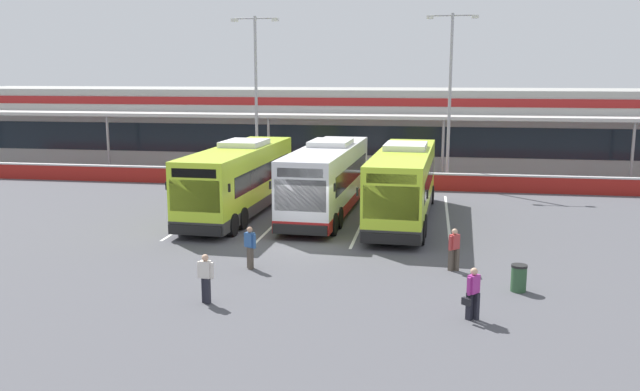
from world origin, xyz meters
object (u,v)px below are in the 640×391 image
at_px(coach_bus_centre, 403,185).
at_px(pedestrian_in_dark_coat, 250,246).
at_px(pedestrian_near_bin, 206,277).
at_px(lamp_post_west, 256,88).
at_px(coach_bus_leftmost, 239,180).
at_px(coach_bus_left_centre, 327,180).
at_px(pedestrian_with_handbag, 473,292).
at_px(lamp_post_centre, 450,88).
at_px(litter_bin, 519,278).
at_px(pedestrian_child, 454,248).

height_order(coach_bus_centre, pedestrian_in_dark_coat, coach_bus_centre).
xyz_separation_m(pedestrian_near_bin, lamp_post_west, (-4.77, 24.86, 5.42)).
xyz_separation_m(coach_bus_leftmost, coach_bus_left_centre, (4.49, 0.85, 0.00)).
distance_m(coach_bus_left_centre, pedestrian_with_handbag, 15.93).
distance_m(lamp_post_centre, litter_bin, 22.59).
relative_size(coach_bus_centre, litter_bin, 13.17).
distance_m(coach_bus_centre, pedestrian_in_dark_coat, 10.80).
relative_size(coach_bus_left_centre, pedestrian_in_dark_coat, 7.56).
xyz_separation_m(coach_bus_leftmost, lamp_post_centre, (10.91, 11.13, 4.50)).
bearing_deg(litter_bin, pedestrian_in_dark_coat, 173.42).
bearing_deg(pedestrian_child, lamp_post_centre, 89.47).
height_order(coach_bus_left_centre, pedestrian_child, coach_bus_left_centre).
bearing_deg(lamp_post_centre, coach_bus_centre, -102.15).
distance_m(coach_bus_left_centre, pedestrian_child, 11.32).
height_order(coach_bus_centre, pedestrian_child, coach_bus_centre).
xyz_separation_m(coach_bus_left_centre, lamp_post_west, (-6.52, 10.56, 4.50)).
relative_size(pedestrian_child, litter_bin, 1.74).
relative_size(coach_bus_centre, lamp_post_west, 1.11).
height_order(pedestrian_child, litter_bin, pedestrian_child).
bearing_deg(coach_bus_centre, coach_bus_left_centre, 165.83).
bearing_deg(pedestrian_near_bin, lamp_post_centre, 71.62).
distance_m(pedestrian_with_handbag, pedestrian_in_dark_coat, 8.98).
bearing_deg(coach_bus_left_centre, pedestrian_with_handbag, -65.36).
bearing_deg(pedestrian_with_handbag, coach_bus_left_centre, 114.64).
xyz_separation_m(pedestrian_with_handbag, pedestrian_near_bin, (-8.38, 0.15, 0.02)).
height_order(pedestrian_with_handbag, pedestrian_in_dark_coat, same).
bearing_deg(coach_bus_centre, coach_bus_leftmost, 178.96).
xyz_separation_m(coach_bus_left_centre, lamp_post_centre, (6.42, 10.28, 4.50)).
relative_size(lamp_post_west, lamp_post_centre, 1.00).
bearing_deg(pedestrian_with_handbag, coach_bus_leftmost, 129.28).
distance_m(coach_bus_leftmost, lamp_post_centre, 16.23).
bearing_deg(pedestrian_in_dark_coat, coach_bus_leftmost, 108.28).
relative_size(lamp_post_west, litter_bin, 11.83).
distance_m(coach_bus_centre, lamp_post_centre, 12.39).
xyz_separation_m(coach_bus_centre, pedestrian_child, (2.25, -8.39, -0.91)).
xyz_separation_m(pedestrian_with_handbag, pedestrian_child, (-0.39, 5.05, 0.02)).
relative_size(coach_bus_leftmost, litter_bin, 13.17).
bearing_deg(coach_bus_centre, litter_bin, -67.42).
height_order(pedestrian_in_dark_coat, lamp_post_west, lamp_post_west).
bearing_deg(coach_bus_left_centre, litter_bin, -53.97).
bearing_deg(lamp_post_centre, coach_bus_left_centre, -122.00).
xyz_separation_m(pedestrian_child, lamp_post_centre, (0.18, 19.68, 5.42)).
height_order(coach_bus_left_centre, pedestrian_near_bin, coach_bus_left_centre).
height_order(pedestrian_in_dark_coat, pedestrian_near_bin, same).
relative_size(pedestrian_child, lamp_post_centre, 0.15).
relative_size(pedestrian_child, lamp_post_west, 0.15).
height_order(coach_bus_left_centre, lamp_post_centre, lamp_post_centre).
distance_m(pedestrian_near_bin, lamp_post_centre, 26.46).
distance_m(pedestrian_near_bin, lamp_post_west, 25.89).
xyz_separation_m(coach_bus_left_centre, pedestrian_child, (6.24, -9.40, -0.91)).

